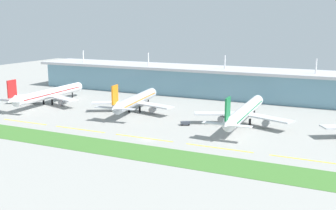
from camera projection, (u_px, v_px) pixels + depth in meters
The scene contains 12 objects.
ground_plane at pixel (148, 140), 174.19m from camera, with size 600.00×600.00×0.00m, color gray.
terminal_building at pixel (227, 82), 271.95m from camera, with size 288.00×34.00×28.14m.
airliner_nearest at pixel (49, 94), 247.92m from camera, with size 48.74×69.85×18.90m.
airliner_near_middle at pixel (135, 101), 226.93m from camera, with size 48.40×61.68×18.90m.
airliner_far_middle at pixel (244, 112), 198.47m from camera, with size 48.78×72.08×18.90m.
taxiway_stripe_west at pixel (25, 122), 205.19m from camera, with size 28.00×0.70×0.04m, color yellow.
taxiway_stripe_mid_west at pixel (80, 129), 191.05m from camera, with size 28.00×0.70×0.04m, color yellow.
taxiway_stripe_centre at pixel (144, 138), 176.91m from camera, with size 28.00×0.70×0.04m, color yellow.
taxiway_stripe_mid_east at pixel (219, 148), 162.77m from camera, with size 28.00×0.70×0.04m, color yellow.
taxiway_stripe_east at pixel (308, 160), 148.63m from camera, with size 28.00×0.70×0.04m, color yellow.
grass_verge at pixel (128, 150), 159.64m from camera, with size 300.00×18.00×0.10m, color #3D702D.
pushback_tug at pixel (185, 123), 198.46m from camera, with size 5.01×4.34×1.85m.
Camera 1 is at (78.91, -148.23, 49.38)m, focal length 43.68 mm.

